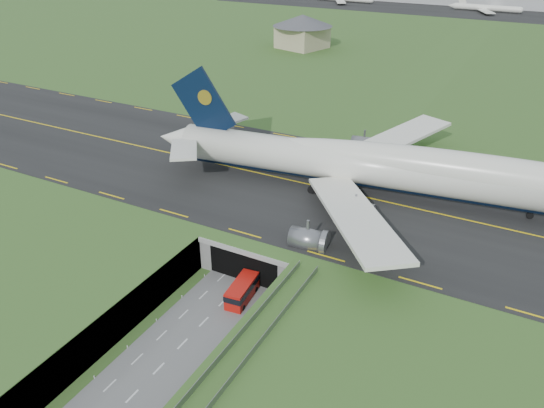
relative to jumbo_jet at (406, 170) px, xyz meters
The scene contains 9 objects.
ground 41.17m from the jumbo_jet, 115.21° to the right, with size 900.00×900.00×0.00m, color #3A5D25.
airfield_deck 40.42m from the jumbo_jet, 115.21° to the right, with size 800.00×800.00×6.00m, color gray.
trench_road 47.79m from the jumbo_jet, 111.26° to the right, with size 12.00×75.00×0.20m, color slate.
taxiway 17.92m from the jumbo_jet, behind, with size 800.00×44.00×0.18m, color black.
tunnel_portal 26.71m from the jumbo_jet, 131.50° to the right, with size 17.00×22.30×6.00m.
guideway 55.50m from the jumbo_jet, 96.05° to the right, with size 3.00×53.00×7.05m.
jumbo_jet is the anchor object (origin of this frame).
shuttle_tram 36.29m from the jumbo_jet, 114.99° to the right, with size 3.44×7.37×2.92m.
service_building 128.32m from the jumbo_jet, 123.14° to the left, with size 28.41×28.41×12.55m.
Camera 1 is at (35.66, -49.67, 50.09)m, focal length 35.00 mm.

